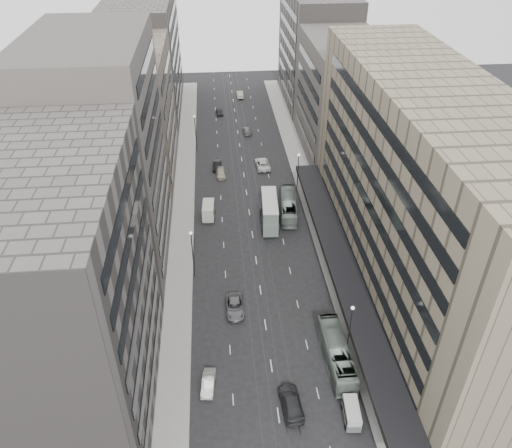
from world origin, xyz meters
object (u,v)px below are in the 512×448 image
object	(u,v)px
bus_near	(336,353)
sedan_1	(208,383)
double_decker	(270,211)
sedan_2	(235,306)
panel_van	(208,210)
pedestrian	(398,409)
bus_far	(288,206)
vw_microbus	(352,413)

from	to	relation	value
bus_near	sedan_1	world-z (taller)	bus_near
bus_near	sedan_1	distance (m)	16.11
double_decker	sedan_2	distance (m)	22.04
bus_near	double_decker	distance (m)	31.32
double_decker	panel_van	bearing A→B (deg)	167.68
sedan_2	bus_near	bearing A→B (deg)	-40.67
sedan_1	pedestrian	bearing A→B (deg)	-8.37
sedan_2	panel_van	bearing A→B (deg)	97.51
sedan_1	bus_near	bearing A→B (deg)	15.07
double_decker	pedestrian	size ratio (longest dim) A/B	5.68
pedestrian	sedan_2	bearing A→B (deg)	-62.64
bus_far	sedan_1	world-z (taller)	bus_far
bus_near	double_decker	world-z (taller)	double_decker
bus_near	double_decker	bearing A→B (deg)	-81.78
double_decker	vw_microbus	world-z (taller)	double_decker
sedan_1	sedan_2	distance (m)	13.10
vw_microbus	bus_far	bearing A→B (deg)	96.13
double_decker	panel_van	distance (m)	11.04
vw_microbus	sedan_1	world-z (taller)	vw_microbus
panel_van	sedan_2	size ratio (longest dim) A/B	0.83
double_decker	sedan_1	xyz separation A→B (m)	(-11.03, -33.26, -2.04)
bus_near	panel_van	world-z (taller)	bus_near
panel_van	sedan_2	bearing A→B (deg)	-78.43
vw_microbus	sedan_1	size ratio (longest dim) A/B	0.95
bus_near	pedestrian	distance (m)	9.66
bus_far	vw_microbus	size ratio (longest dim) A/B	2.92
bus_far	sedan_2	world-z (taller)	bus_far
double_decker	sedan_1	distance (m)	35.11
bus_far	sedan_2	size ratio (longest dim) A/B	2.07
panel_van	sedan_2	world-z (taller)	panel_van
sedan_1	sedan_2	bearing A→B (deg)	79.65
bus_near	bus_far	xyz separation A→B (m)	(-1.10, 34.05, -0.02)
bus_far	panel_van	bearing A→B (deg)	6.75
bus_near	sedan_1	xyz separation A→B (m)	(-15.91, -2.34, -0.93)
panel_van	pedestrian	bearing A→B (deg)	-60.21
panel_van	pedestrian	size ratio (longest dim) A/B	2.79
bus_near	sedan_1	bearing A→B (deg)	7.64
panel_van	sedan_1	distance (m)	36.28
double_decker	panel_van	xyz separation A→B (m)	(-10.56, 3.01, -1.16)
bus_far	pedestrian	xyz separation A→B (m)	(6.40, -42.10, -0.62)
vw_microbus	pedestrian	size ratio (longest dim) A/B	2.38
bus_far	sedan_2	bearing A→B (deg)	71.57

